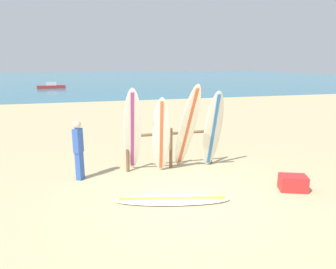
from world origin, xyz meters
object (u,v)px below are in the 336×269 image
Objects in this scene: surfboard_rack at (171,143)px; cooler_box at (293,183)px; small_boat_offshore at (51,86)px; surfboard_leaning_left at (161,136)px; surfboard_leaning_center at (213,130)px; beachgoer_standing at (78,148)px; surfboard_leaning_far_left at (132,132)px; surfboard_lying_on_sand at (172,200)px; surfboard_leaning_center_left at (187,128)px.

surfboard_rack is 3.27m from cooler_box.
surfboard_leaning_left is at bearing -79.56° from small_boat_offshore.
surfboard_leaning_center is (1.12, -0.29, 0.37)m from surfboard_rack.
beachgoer_standing reaches higher than cooler_box.
surfboard_leaning_far_left is 0.73× the size of small_boat_offshore.
surfboard_leaning_far_left is 2.23m from surfboard_leaning_center.
surfboard_lying_on_sand is 1.66× the size of beachgoer_standing.
surfboard_leaning_far_left is (-1.11, -0.28, 0.45)m from surfboard_rack.
small_boat_offshore is (-5.64, 30.62, -0.78)m from surfboard_leaning_left.
surfboard_leaning_left is at bearing 177.29° from surfboard_leaning_center_left.
surfboard_leaning_left is 0.82× the size of surfboard_lying_on_sand.
surfboard_rack is 2.24m from surfboard_lying_on_sand.
surfboard_leaning_left is 0.72m from surfboard_leaning_center_left.
surfboard_leaning_far_left is 1.54× the size of beachgoer_standing.
cooler_box is at bearing -3.91° from surfboard_lying_on_sand.
surfboard_leaning_left is 31.14m from small_boat_offshore.
surfboard_leaning_far_left reaches higher than surfboard_rack.
surfboard_leaning_left reaches higher than surfboard_lying_on_sand.
small_boat_offshore is 5.33× the size of cooler_box.
surfboard_rack reaches higher than small_boat_offshore.
surfboard_leaning_center_left is (0.70, -0.03, 0.17)m from surfboard_leaning_left.
surfboard_leaning_center_left is 4.03× the size of cooler_box.
surfboard_leaning_far_left is at bearing 179.79° from surfboard_leaning_center.
surfboard_leaning_center is at bearing 9.46° from surfboard_leaning_center_left.
surfboard_rack is at bearing 5.60° from beachgoer_standing.
surfboard_leaning_center_left reaches higher than surfboard_leaning_left.
surfboard_rack is 1.00× the size of surfboard_lying_on_sand.
small_boat_offshore reaches higher than cooler_box.
surfboard_leaning_left is at bearing -133.50° from surfboard_rack.
surfboard_lying_on_sand is 32.75m from small_boat_offshore.
surfboard_leaning_far_left reaches higher than surfboard_lying_on_sand.
surfboard_leaning_far_left is at bearing 107.48° from surfboard_lying_on_sand.
cooler_box is (2.30, -2.25, -0.55)m from surfboard_rack.
surfboard_leaning_left is at bearing -8.34° from surfboard_leaning_far_left.
surfboard_leaning_far_left reaches higher than surfboard_leaning_left.
surfboard_leaning_center reaches higher than surfboard_lying_on_sand.
small_boat_offshore is (-7.14, 30.52, -0.84)m from surfboard_leaning_center.
surfboard_leaning_center is 3.59m from beachgoer_standing.
surfboard_leaning_center is (1.49, 0.10, 0.06)m from surfboard_leaning_left.
surfboard_leaning_far_left is 1.13× the size of surfboard_leaning_left.
surfboard_leaning_center_left reaches higher than surfboard_leaning_far_left.
surfboard_lying_on_sand is at bearing -104.95° from surfboard_rack.
beachgoer_standing is 0.48× the size of small_boat_offshore.
beachgoer_standing reaches higher than surfboard_rack.
surfboard_leaning_far_left is 0.76m from surfboard_leaning_left.
surfboard_leaning_center_left is 1.10× the size of surfboard_leaning_center.
small_boat_offshore is at bearing 100.44° from surfboard_leaning_left.
cooler_box is at bearing -30.05° from surfboard_leaning_far_left.
surfboard_leaning_center_left is 1.59× the size of beachgoer_standing.
surfboard_leaning_center is at bearing -76.84° from small_boat_offshore.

